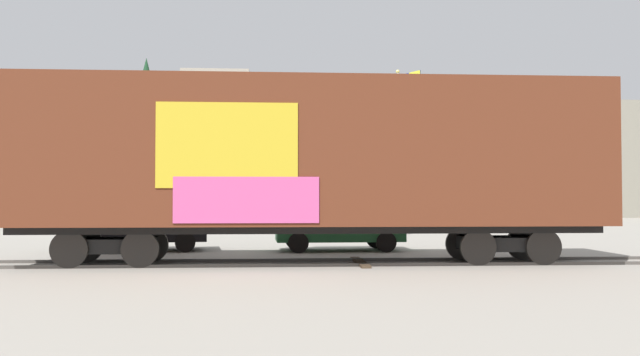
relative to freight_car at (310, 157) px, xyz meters
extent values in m
plane|color=gray|center=(0.89, 0.00, -2.79)|extent=(260.00, 260.00, 0.00)
cube|color=#4C4742|center=(-0.03, -0.72, -2.75)|extent=(59.93, 3.10, 0.08)
cube|color=#4C4742|center=(0.04, 0.72, -2.75)|extent=(59.93, 3.10, 0.08)
cube|color=#423323|center=(1.30, -0.06, -2.76)|extent=(0.36, 2.51, 0.07)
cube|color=#5B2B19|center=(0.00, 0.00, 0.08)|extent=(15.33, 3.73, 3.70)
cube|color=#2D2823|center=(0.00, 0.00, 2.05)|extent=(14.44, 1.12, 0.24)
cube|color=gold|center=(-2.12, -1.39, 0.17)|extent=(3.34, 0.20, 2.04)
cube|color=#CC4C8C|center=(-1.66, -1.42, -1.13)|extent=(3.44, 0.20, 1.10)
cube|color=black|center=(0.00, 0.00, -1.87)|extent=(14.96, 2.38, 0.20)
cube|color=black|center=(-5.06, 0.26, -2.28)|extent=(2.16, 1.44, 0.36)
cylinder|color=black|center=(-5.94, -0.42, -2.33)|extent=(0.92, 0.17, 0.92)
cylinder|color=black|center=(-5.87, 1.02, -2.33)|extent=(0.92, 0.17, 0.92)
cylinder|color=black|center=(-4.25, -0.51, -2.33)|extent=(0.92, 0.17, 0.92)
cylinder|color=black|center=(-4.17, 0.93, -2.33)|extent=(0.92, 0.17, 0.92)
cube|color=black|center=(5.07, -0.25, -2.28)|extent=(2.16, 1.44, 0.36)
cylinder|color=black|center=(4.18, -0.93, -2.33)|extent=(0.92, 0.17, 0.92)
cylinder|color=black|center=(4.25, 0.51, -2.33)|extent=(0.92, 0.17, 0.92)
cylinder|color=black|center=(5.88, -1.01, -2.33)|extent=(0.92, 0.17, 0.92)
cylinder|color=black|center=(5.95, 0.43, -2.33)|extent=(0.92, 0.17, 0.92)
cylinder|color=silver|center=(5.36, 12.76, 0.94)|extent=(0.12, 0.12, 7.46)
sphere|color=#D8CC66|center=(5.36, 12.76, 4.75)|extent=(0.18, 0.18, 0.18)
cube|color=navy|center=(5.72, 12.04, 4.10)|extent=(0.69, 1.35, 0.95)
cube|color=yellow|center=(5.88, 11.71, 4.10)|extent=(0.37, 0.69, 0.95)
cube|color=gray|center=(0.89, 55.94, 2.36)|extent=(134.82, 37.19, 10.31)
cube|color=brown|center=(9.79, 44.78, 8.53)|extent=(6.97, 3.66, 2.03)
cube|color=#9E9384|center=(-4.09, 44.78, 8.99)|extent=(6.27, 4.85, 2.94)
cone|color=#193D23|center=(24.27, 49.67, 9.38)|extent=(1.86, 1.86, 3.72)
cone|color=#193D23|center=(-10.37, 44.32, 9.56)|extent=(2.05, 2.05, 4.09)
cone|color=#193D23|center=(-23.75, 46.95, 9.21)|extent=(1.69, 1.69, 3.38)
cube|color=black|center=(-5.04, 4.92, -2.13)|extent=(4.34, 2.18, 0.68)
cube|color=#2D333D|center=(-5.32, 4.90, -1.46)|extent=(1.91, 1.79, 0.68)
cylinder|color=black|center=(-3.69, 5.91, -2.47)|extent=(0.66, 0.27, 0.64)
cylinder|color=black|center=(-3.54, 4.18, -2.47)|extent=(0.66, 0.27, 0.64)
cylinder|color=black|center=(-6.53, 5.67, -2.47)|extent=(0.66, 0.27, 0.64)
cylinder|color=black|center=(-6.38, 3.94, -2.47)|extent=(0.66, 0.27, 0.64)
cube|color=#1E5933|center=(1.38, 4.31, -2.12)|extent=(4.11, 1.86, 0.70)
cube|color=#2D333D|center=(1.12, 4.31, -1.46)|extent=(2.04, 1.65, 0.62)
cylinder|color=black|center=(2.78, 5.14, -2.47)|extent=(0.64, 0.23, 0.64)
cylinder|color=black|center=(2.75, 3.43, -2.47)|extent=(0.64, 0.23, 0.64)
cylinder|color=black|center=(0.00, 5.18, -2.47)|extent=(0.64, 0.23, 0.64)
cylinder|color=black|center=(-0.02, 3.47, -2.47)|extent=(0.64, 0.23, 0.64)
camera|label=1|loc=(-1.78, -17.38, -1.09)|focal=37.71mm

